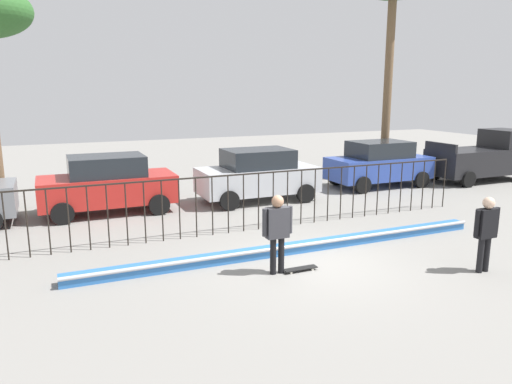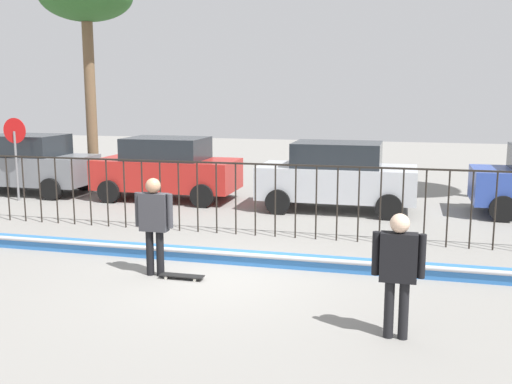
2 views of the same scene
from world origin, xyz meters
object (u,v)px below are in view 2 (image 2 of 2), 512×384
parked_car_gray (27,163)px  parked_car_silver (337,176)px  camera_operator (398,264)px  skateboarder (154,218)px  skateboard (182,276)px  stop_sign (16,147)px  palm_tree_short (86,0)px  parked_car_red (167,168)px

parked_car_gray → parked_car_silver: (10.07, -0.33, 0.00)m
parked_car_silver → camera_operator: bearing=-79.0°
skateboarder → parked_car_gray: parked_car_gray is taller
skateboarder → parked_car_silver: 7.17m
skateboard → stop_sign: size_ratio=0.32×
palm_tree_short → stop_sign: bearing=-111.9°
camera_operator → parked_car_gray: (-11.86, 8.80, -0.06)m
skateboarder → parked_car_silver: (2.47, 6.73, -0.09)m
skateboard → palm_tree_short: bearing=137.5°
parked_car_gray → parked_car_red: bearing=-0.5°
parked_car_red → stop_sign: bearing=-161.6°
parked_car_red → palm_tree_short: palm_tree_short is taller
parked_car_red → parked_car_silver: bearing=-2.1°
parked_car_gray → parked_car_silver: bearing=-2.8°
palm_tree_short → skateboarder: bearing=-54.6°
parked_car_red → stop_sign: (-4.33, -1.28, 0.64)m
skateboarder → stop_sign: size_ratio=0.71×
camera_operator → parked_car_silver: 8.65m
parked_car_silver → parked_car_red: bearing=175.1°
skateboarder → parked_car_gray: (-7.60, 7.06, -0.09)m
skateboarder → parked_car_red: 7.61m
camera_operator → stop_sign: 13.62m
camera_operator → parked_car_gray: bearing=-0.8°
parked_car_silver → parked_car_gray: bearing=177.2°
parked_car_red → stop_sign: size_ratio=1.72×
parked_car_gray → palm_tree_short: size_ratio=0.60×
parked_car_red → parked_car_silver: 5.22m
parked_car_gray → parked_car_silver: 10.08m
camera_operator → palm_tree_short: size_ratio=0.24×
skateboarder → palm_tree_short: size_ratio=0.25×
parked_car_red → palm_tree_short: 6.31m
stop_sign → parked_car_silver: bearing=5.5°
parked_car_silver → palm_tree_short: palm_tree_short is taller
skateboard → parked_car_silver: parked_car_silver is taller
skateboarder → parked_car_gray: size_ratio=0.41×
skateboarder → skateboard: (0.54, -0.09, -1.01)m
stop_sign → camera_operator: bearing=-33.7°
camera_operator → palm_tree_short: bearing=-9.0°
skateboarder → stop_sign: 9.17m
parked_car_gray → palm_tree_short: 5.65m
parked_car_red → skateboard: bearing=-63.5°
skateboard → parked_car_silver: size_ratio=0.19×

